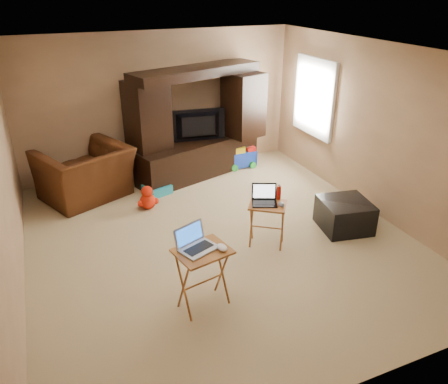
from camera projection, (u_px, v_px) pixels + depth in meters
name	position (u px, v px, depth m)	size (l,w,h in m)	color
floor	(218.00, 238.00, 6.08)	(5.50, 5.50, 0.00)	beige
ceiling	(217.00, 51.00, 4.99)	(5.50, 5.50, 0.00)	silver
wall_back	(159.00, 104.00, 7.81)	(5.00, 5.00, 0.00)	tan
wall_front	(358.00, 274.00, 3.26)	(5.00, 5.00, 0.00)	tan
wall_left	(1.00, 187.00, 4.65)	(5.50, 5.50, 0.00)	tan
wall_right	(375.00, 130.00, 6.42)	(5.50, 5.50, 0.00)	tan
window_pane	(315.00, 97.00, 7.63)	(1.20, 1.20, 0.00)	white
window_frame	(314.00, 97.00, 7.62)	(0.06, 1.14, 1.34)	white
entertainment_center	(198.00, 124.00, 7.66)	(2.38, 0.59, 1.95)	black
television	(199.00, 126.00, 7.64)	(0.99, 0.13, 0.57)	black
recliner	(85.00, 174.00, 7.04)	(1.31, 1.14, 0.85)	#49240F
child_rocker	(156.00, 179.00, 7.26)	(0.39, 0.45, 0.52)	teal
plush_toy	(148.00, 197.00, 6.79)	(0.35, 0.29, 0.39)	red
push_toy	(240.00, 156.00, 8.33)	(0.59, 0.42, 0.44)	#1636B6
ottoman	(345.00, 215.00, 6.24)	(0.66, 0.66, 0.43)	black
tray_table_left	(203.00, 278.00, 4.67)	(0.55, 0.44, 0.71)	#A46427
tray_table_right	(267.00, 225.00, 5.80)	(0.47, 0.38, 0.62)	#995325
laptop_left	(198.00, 240.00, 4.47)	(0.37, 0.30, 0.24)	silver
laptop_right	(265.00, 196.00, 5.61)	(0.32, 0.27, 0.24)	black
mouse_left	(222.00, 247.00, 4.51)	(0.09, 0.15, 0.06)	white
mouse_right	(281.00, 204.00, 5.60)	(0.08, 0.12, 0.05)	#444449
water_bottle	(279.00, 192.00, 5.76)	(0.06, 0.06, 0.19)	#B9190B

